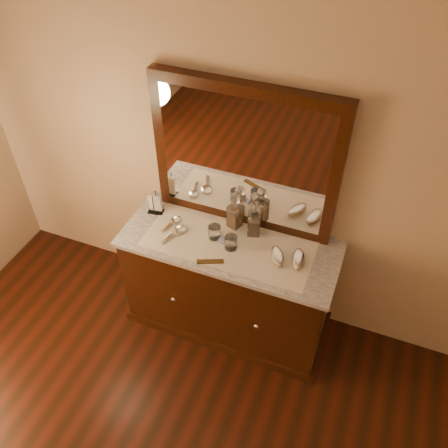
{
  "coord_description": "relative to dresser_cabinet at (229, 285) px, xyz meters",
  "views": [
    {
      "loc": [
        0.75,
        -0.06,
        3.02
      ],
      "look_at": [
        0.0,
        1.85,
        1.1
      ],
      "focal_mm": 37.53,
      "sensor_mm": 36.0,
      "label": 1
    }
  ],
  "objects": [
    {
      "name": "dresser_cabinet",
      "position": [
        0.0,
        0.0,
        0.0
      ],
      "size": [
        1.4,
        0.55,
        0.82
      ],
      "primitive_type": "cube",
      "color": "black",
      "rests_on": "floor"
    },
    {
      "name": "dresser_plinth",
      "position": [
        0.0,
        0.0,
        -0.37
      ],
      "size": [
        1.46,
        0.59,
        0.08
      ],
      "primitive_type": "cube",
      "color": "black",
      "rests_on": "floor"
    },
    {
      "name": "knob_left",
      "position": [
        -0.3,
        -0.28,
        0.04
      ],
      "size": [
        0.04,
        0.04,
        0.04
      ],
      "primitive_type": "sphere",
      "color": "silver",
      "rests_on": "dresser_cabinet"
    },
    {
      "name": "knob_right",
      "position": [
        0.3,
        -0.28,
        0.04
      ],
      "size": [
        0.04,
        0.04,
        0.04
      ],
      "primitive_type": "sphere",
      "color": "silver",
      "rests_on": "dresser_cabinet"
    },
    {
      "name": "marble_top",
      "position": [
        0.0,
        0.0,
        0.42
      ],
      "size": [
        1.44,
        0.59,
        0.03
      ],
      "primitive_type": "cube",
      "color": "white",
      "rests_on": "dresser_cabinet"
    },
    {
      "name": "mirror_frame",
      "position": [
        0.0,
        0.25,
        0.94
      ],
      "size": [
        1.2,
        0.08,
        1.0
      ],
      "primitive_type": "cube",
      "color": "black",
      "rests_on": "marble_top"
    },
    {
      "name": "mirror_glass",
      "position": [
        0.0,
        0.21,
        0.94
      ],
      "size": [
        1.06,
        0.01,
        0.86
      ],
      "primitive_type": "cube",
      "color": "white",
      "rests_on": "marble_top"
    },
    {
      "name": "lace_runner",
      "position": [
        0.0,
        -0.02,
        0.44
      ],
      "size": [
        1.1,
        0.45,
        0.0
      ],
      "primitive_type": "cube",
      "color": "white",
      "rests_on": "marble_top"
    },
    {
      "name": "pin_dish",
      "position": [
        -0.05,
        -0.01,
        0.45
      ],
      "size": [
        0.09,
        0.09,
        0.01
      ],
      "primitive_type": "cylinder",
      "rotation": [
        0.0,
        0.0,
        -0.22
      ],
      "color": "white",
      "rests_on": "lace_runner"
    },
    {
      "name": "comb",
      "position": [
        -0.05,
        -0.21,
        0.45
      ],
      "size": [
        0.17,
        0.09,
        0.01
      ],
      "primitive_type": "cube",
      "rotation": [
        0.0,
        0.0,
        0.4
      ],
      "color": "brown",
      "rests_on": "lace_runner"
    },
    {
      "name": "napkin_rack",
      "position": [
        -0.59,
        0.09,
        0.51
      ],
      "size": [
        0.12,
        0.08,
        0.16
      ],
      "color": "black",
      "rests_on": "marble_top"
    },
    {
      "name": "decanter_left",
      "position": [
        -0.02,
        0.16,
        0.55
      ],
      "size": [
        0.1,
        0.1,
        0.26
      ],
      "color": "#985A16",
      "rests_on": "lace_runner"
    },
    {
      "name": "decanter_right",
      "position": [
        0.12,
        0.14,
        0.55
      ],
      "size": [
        0.1,
        0.1,
        0.27
      ],
      "color": "#985A16",
      "rests_on": "lace_runner"
    },
    {
      "name": "brush_near",
      "position": [
        0.33,
        -0.03,
        0.47
      ],
      "size": [
        0.15,
        0.19,
        0.05
      ],
      "color": "tan",
      "rests_on": "lace_runner"
    },
    {
      "name": "brush_far",
      "position": [
        0.46,
        -0.01,
        0.47
      ],
      "size": [
        0.11,
        0.19,
        0.05
      ],
      "color": "tan",
      "rests_on": "lace_runner"
    },
    {
      "name": "hand_mirror_outer",
      "position": [
        -0.42,
        0.04,
        0.45
      ],
      "size": [
        0.09,
        0.19,
        0.02
      ],
      "color": "silver",
      "rests_on": "lace_runner"
    },
    {
      "name": "hand_mirror_inner",
      "position": [
        -0.35,
        -0.04,
        0.45
      ],
      "size": [
        0.13,
        0.22,
        0.02
      ],
      "color": "silver",
      "rests_on": "lace_runner"
    },
    {
      "name": "tumblers",
      "position": [
        -0.04,
        -0.02,
        0.49
      ],
      "size": [
        0.22,
        0.13,
        0.09
      ],
      "color": "white",
      "rests_on": "lace_runner"
    }
  ]
}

